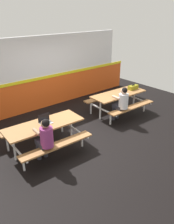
# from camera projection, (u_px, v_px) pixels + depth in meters

# --- Properties ---
(ground_plane) EXTENTS (10.00, 10.00, 0.02)m
(ground_plane) POSITION_uv_depth(u_px,v_px,m) (87.00, 128.00, 7.12)
(ground_plane) COLOR black
(accent_backdrop) EXTENTS (8.00, 0.14, 2.60)m
(accent_backdrop) POSITION_uv_depth(u_px,v_px,m) (45.00, 74.00, 8.21)
(accent_backdrop) COLOR #E55119
(accent_backdrop) RESTS_ON ground
(picnic_table_left) EXTENTS (2.05, 1.63, 0.74)m
(picnic_table_left) POSITION_uv_depth(u_px,v_px,m) (44.00, 130.00, 5.82)
(picnic_table_left) COLOR #9E6B3D
(picnic_table_left) RESTS_ON ground
(picnic_table_right) EXTENTS (2.05, 1.63, 0.74)m
(picnic_table_right) POSITION_uv_depth(u_px,v_px,m) (118.00, 98.00, 7.91)
(picnic_table_right) COLOR #9E6B3D
(picnic_table_right) RESTS_ON ground
(student_nearer) EXTENTS (0.37, 0.53, 1.21)m
(student_nearer) POSITION_uv_depth(u_px,v_px,m) (45.00, 137.00, 5.22)
(student_nearer) COLOR #2D2D38
(student_nearer) RESTS_ON ground
(student_further) EXTENTS (0.37, 0.53, 1.21)m
(student_further) POSITION_uv_depth(u_px,v_px,m) (122.00, 102.00, 7.22)
(student_further) COLOR #2D2D38
(student_further) RESTS_ON ground
(laptop_silver) EXTENTS (0.33, 0.23, 0.22)m
(laptop_silver) POSITION_uv_depth(u_px,v_px,m) (45.00, 121.00, 5.79)
(laptop_silver) COLOR silver
(laptop_silver) RESTS_ON picnic_table_left
(toolbox_grey) EXTENTS (0.40, 0.18, 0.18)m
(toolbox_grey) POSITION_uv_depth(u_px,v_px,m) (133.00, 87.00, 8.21)
(toolbox_grey) COLOR olive
(toolbox_grey) RESTS_ON picnic_table_right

